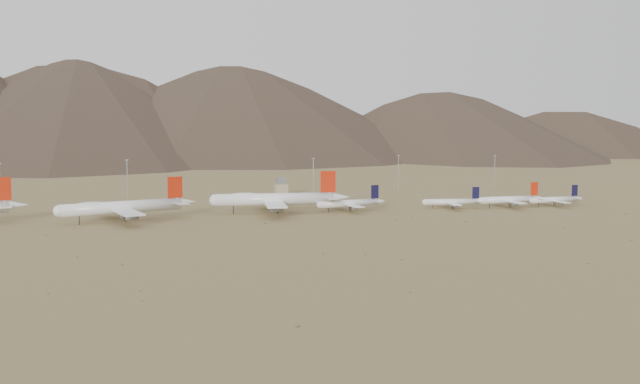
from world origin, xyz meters
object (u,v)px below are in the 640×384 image
object	(u,v)px
widebody_east	(275,199)
narrowbody_a	(351,203)
widebody_centre	(123,207)
narrowbody_b	(453,202)
control_tower	(281,188)

from	to	relation	value
widebody_east	narrowbody_a	bearing A→B (deg)	2.91
widebody_centre	narrowbody_b	bearing A→B (deg)	-14.78
widebody_east	narrowbody_b	distance (m)	104.53
control_tower	narrowbody_a	bearing A→B (deg)	-76.07
widebody_centre	control_tower	world-z (taller)	widebody_centre
narrowbody_b	control_tower	size ratio (longest dim) A/B	3.18
widebody_centre	control_tower	bearing A→B (deg)	27.41
widebody_centre	control_tower	xyz separation A→B (m)	(102.71, 97.15, -2.23)
widebody_centre	control_tower	size ratio (longest dim) A/B	5.98
widebody_east	control_tower	xyz separation A→B (m)	(21.18, 86.53, -2.72)
narrowbody_a	narrowbody_b	world-z (taller)	narrowbody_a
widebody_centre	widebody_east	xyz separation A→B (m)	(81.54, 10.62, 0.48)
widebody_east	narrowbody_a	xyz separation A→B (m)	(43.15, -2.07, -3.38)
widebody_east	control_tower	distance (m)	89.13
widebody_east	narrowbody_b	xyz separation A→B (m)	(104.24, -6.69, -3.94)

